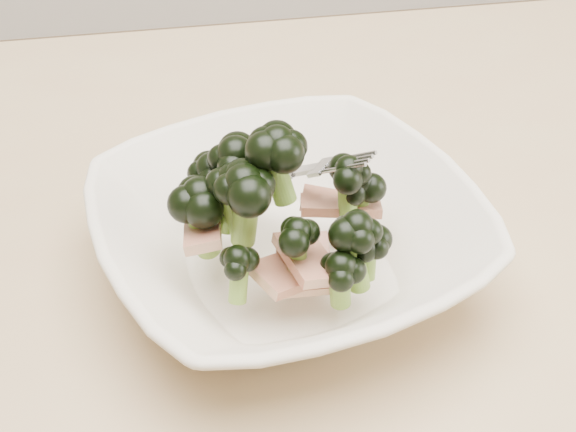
# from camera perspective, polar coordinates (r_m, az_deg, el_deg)

# --- Properties ---
(dining_table) EXTENTS (1.20, 0.80, 0.75)m
(dining_table) POSITION_cam_1_polar(r_m,az_deg,el_deg) (0.65, 1.54, -9.91)
(dining_table) COLOR tan
(dining_table) RESTS_ON ground
(broccoli_dish) EXTENTS (0.31, 0.31, 0.13)m
(broccoli_dish) POSITION_cam_1_polar(r_m,az_deg,el_deg) (0.54, -0.22, -1.06)
(broccoli_dish) COLOR beige
(broccoli_dish) RESTS_ON dining_table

